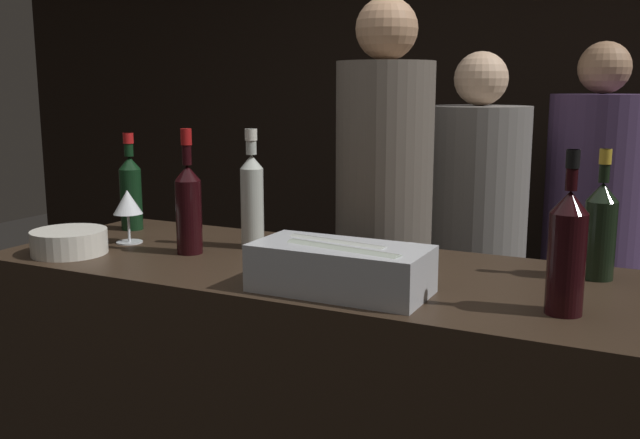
# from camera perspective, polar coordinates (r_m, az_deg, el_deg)

# --- Properties ---
(wall_back_chalkboard) EXTENTS (6.40, 0.06, 2.80)m
(wall_back_chalkboard) POSITION_cam_1_polar(r_m,az_deg,el_deg) (3.82, 13.69, 8.13)
(wall_back_chalkboard) COLOR black
(wall_back_chalkboard) RESTS_ON ground_plane
(ice_bin_with_bottles) EXTENTS (0.41, 0.20, 0.12)m
(ice_bin_with_bottles) POSITION_cam_1_polar(r_m,az_deg,el_deg) (1.67, 1.63, -3.76)
(ice_bin_with_bottles) COLOR #B7BABF
(ice_bin_with_bottles) RESTS_ON bar_counter
(bowl_white) EXTENTS (0.21, 0.21, 0.07)m
(bowl_white) POSITION_cam_1_polar(r_m,az_deg,el_deg) (2.17, -19.42, -1.64)
(bowl_white) COLOR silver
(bowl_white) RESTS_ON bar_counter
(wine_glass) EXTENTS (0.09, 0.09, 0.16)m
(wine_glass) POSITION_cam_1_polar(r_m,az_deg,el_deg) (2.25, -15.14, 1.22)
(wine_glass) COLOR silver
(wine_glass) RESTS_ON bar_counter
(candle_votive) EXTENTS (0.08, 0.08, 0.06)m
(candle_votive) POSITION_cam_1_polar(r_m,az_deg,el_deg) (1.92, 7.00, -2.89)
(candle_votive) COLOR silver
(candle_votive) RESTS_ON bar_counter
(red_wine_bottle_tall) EXTENTS (0.07, 0.07, 0.36)m
(red_wine_bottle_tall) POSITION_cam_1_polar(r_m,az_deg,el_deg) (2.07, -10.48, 1.19)
(red_wine_bottle_tall) COLOR black
(red_wine_bottle_tall) RESTS_ON bar_counter
(red_wine_bottle_burgundy) EXTENTS (0.07, 0.07, 0.32)m
(red_wine_bottle_burgundy) POSITION_cam_1_polar(r_m,az_deg,el_deg) (2.46, -14.91, 2.37)
(red_wine_bottle_burgundy) COLOR black
(red_wine_bottle_burgundy) RESTS_ON bar_counter
(red_wine_bottle_black_foil) EXTENTS (0.08, 0.08, 0.35)m
(red_wine_bottle_black_foil) POSITION_cam_1_polar(r_m,az_deg,el_deg) (1.58, 19.16, -2.25)
(red_wine_bottle_black_foil) COLOR black
(red_wine_bottle_black_foil) RESTS_ON bar_counter
(white_wine_bottle) EXTENTS (0.07, 0.07, 0.35)m
(white_wine_bottle) POSITION_cam_1_polar(r_m,az_deg,el_deg) (2.12, -5.46, 1.85)
(white_wine_bottle) COLOR #B2B7AD
(white_wine_bottle) RESTS_ON bar_counter
(champagne_bottle) EXTENTS (0.08, 0.08, 0.33)m
(champagne_bottle) POSITION_cam_1_polar(r_m,az_deg,el_deg) (1.90, 21.51, -0.59)
(champagne_bottle) COLOR black
(champagne_bottle) RESTS_ON bar_counter
(person_in_hoodie) EXTENTS (0.41, 0.41, 1.72)m
(person_in_hoodie) POSITION_cam_1_polar(r_m,az_deg,el_deg) (3.21, 20.99, -0.75)
(person_in_hoodie) COLOR black
(person_in_hoodie) RESTS_ON ground_plane
(person_blond_tee) EXTENTS (0.34, 0.34, 1.84)m
(person_blond_tee) POSITION_cam_1_polar(r_m,az_deg,el_deg) (2.51, 5.08, -1.10)
(person_blond_tee) COLOR black
(person_blond_tee) RESTS_ON ground_plane
(person_grey_polo) EXTENTS (0.41, 0.41, 1.68)m
(person_grey_polo) POSITION_cam_1_polar(r_m,az_deg,el_deg) (2.96, 12.26, -1.72)
(person_grey_polo) COLOR black
(person_grey_polo) RESTS_ON ground_plane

